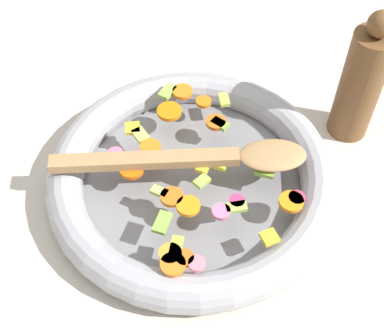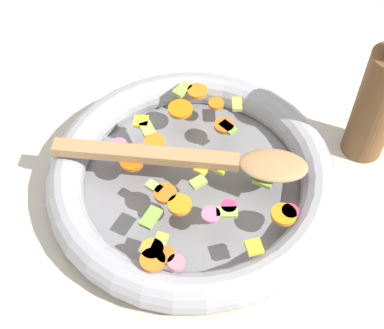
% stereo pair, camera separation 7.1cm
% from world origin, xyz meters
% --- Properties ---
extents(ground_plane, '(4.00, 4.00, 0.00)m').
position_xyz_m(ground_plane, '(0.00, 0.00, 0.00)').
color(ground_plane, beige).
extents(skillet, '(0.40, 0.40, 0.05)m').
position_xyz_m(skillet, '(0.00, 0.00, 0.02)').
color(skillet, slate).
rests_on(skillet, ground_plane).
extents(chopped_vegetables, '(0.28, 0.32, 0.01)m').
position_xyz_m(chopped_vegetables, '(0.00, -0.01, 0.05)').
color(chopped_vegetables, orange).
rests_on(chopped_vegetables, skillet).
extents(wooden_spoon, '(0.34, 0.11, 0.01)m').
position_xyz_m(wooden_spoon, '(0.02, 0.00, 0.06)').
color(wooden_spoon, '#A87F51').
rests_on(wooden_spoon, chopped_vegetables).
extents(pepper_mill, '(0.06, 0.06, 0.21)m').
position_xyz_m(pepper_mill, '(0.22, 0.14, 0.10)').
color(pepper_mill, brown).
rests_on(pepper_mill, ground_plane).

